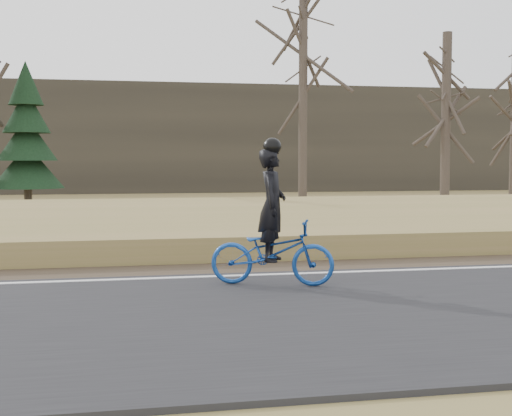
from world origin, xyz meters
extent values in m
plane|color=olive|center=(0.00, 0.00, 0.00)|extent=(120.00, 120.00, 0.00)
cube|color=black|center=(0.00, -2.50, 0.03)|extent=(120.00, 6.00, 0.06)
cube|color=silver|center=(0.00, 0.20, 0.07)|extent=(120.00, 0.12, 0.01)
cube|color=#473A2B|center=(0.00, 1.20, 0.02)|extent=(120.00, 1.60, 0.04)
cube|color=olive|center=(0.00, 4.20, 0.22)|extent=(120.00, 5.00, 0.44)
cube|color=slate|center=(0.00, 8.00, 0.23)|extent=(120.00, 3.00, 0.45)
cube|color=black|center=(0.00, 8.00, 0.52)|extent=(120.00, 2.40, 0.14)
cube|color=brown|center=(0.00, 7.28, 0.67)|extent=(120.00, 0.07, 0.15)
cube|color=brown|center=(0.00, 8.72, 0.67)|extent=(120.00, 0.07, 0.15)
cube|color=#383328|center=(0.00, 30.00, 3.00)|extent=(120.00, 4.00, 6.00)
imported|color=navy|center=(2.37, -0.68, 0.53)|extent=(1.91, 1.22, 0.95)
imported|color=black|center=(2.37, -0.68, 1.23)|extent=(0.58, 0.69, 1.63)
sphere|color=black|center=(2.37, -0.68, 2.06)|extent=(0.26, 0.26, 0.26)
cylinder|color=#473C34|center=(7.89, 17.98, 4.82)|extent=(0.36, 0.36, 9.65)
cylinder|color=#473C34|center=(12.54, 14.46, 3.32)|extent=(0.36, 0.36, 6.64)
cylinder|color=#473C34|center=(-2.90, 16.30, 0.54)|extent=(0.28, 0.28, 1.09)
cone|color=black|center=(-2.90, 16.30, 1.61)|extent=(2.60, 2.60, 1.59)
cone|color=black|center=(-2.90, 16.30, 2.61)|extent=(2.15, 2.15, 1.59)
cone|color=black|center=(-2.90, 16.30, 3.61)|extent=(1.70, 1.70, 1.59)
cone|color=black|center=(-2.90, 16.30, 4.61)|extent=(1.25, 1.25, 1.59)
camera|label=1|loc=(0.10, -10.68, 1.90)|focal=50.00mm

